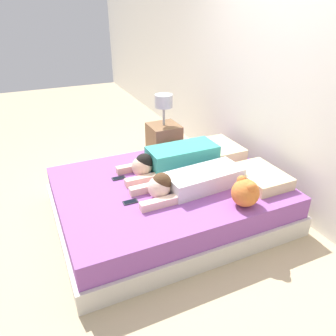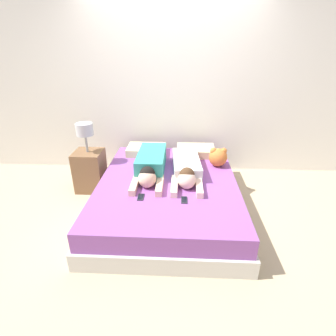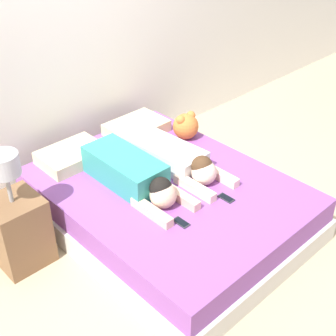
{
  "view_description": "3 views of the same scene",
  "coord_description": "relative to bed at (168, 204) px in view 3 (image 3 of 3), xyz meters",
  "views": [
    {
      "loc": [
        2.46,
        -1.13,
        1.95
      ],
      "look_at": [
        0.0,
        0.0,
        0.54
      ],
      "focal_mm": 35.0,
      "sensor_mm": 36.0,
      "label": 1
    },
    {
      "loc": [
        0.14,
        -2.7,
        1.82
      ],
      "look_at": [
        0.0,
        0.0,
        0.54
      ],
      "focal_mm": 28.0,
      "sensor_mm": 36.0,
      "label": 2
    },
    {
      "loc": [
        -2.07,
        -2.18,
        2.53
      ],
      "look_at": [
        0.0,
        0.0,
        0.54
      ],
      "focal_mm": 50.0,
      "sensor_mm": 36.0,
      "label": 3
    }
  ],
  "objects": [
    {
      "name": "pillow_head_left",
      "position": [
        -0.36,
        0.8,
        0.25
      ],
      "size": [
        0.53,
        0.38,
        0.11
      ],
      "color": "beige",
      "rests_on": "bed"
    },
    {
      "name": "pillow_head_right",
      "position": [
        0.36,
        0.8,
        0.25
      ],
      "size": [
        0.53,
        0.38,
        0.11
      ],
      "color": "beige",
      "rests_on": "bed"
    },
    {
      "name": "person_left",
      "position": [
        -0.22,
        0.16,
        0.31
      ],
      "size": [
        0.35,
        1.01,
        0.23
      ],
      "color": "teal",
      "rests_on": "bed"
    },
    {
      "name": "nightstand",
      "position": [
        -1.08,
        0.44,
        0.13
      ],
      "size": [
        0.37,
        0.37,
        0.93
      ],
      "color": "brown",
      "rests_on": "ground_plane"
    },
    {
      "name": "wall_back",
      "position": [
        0.0,
        1.2,
        1.11
      ],
      "size": [
        12.0,
        0.06,
        2.6
      ],
      "color": "white",
      "rests_on": "ground_plane"
    },
    {
      "name": "bed",
      "position": [
        0.0,
        0.0,
        0.0
      ],
      "size": [
        1.64,
        2.11,
        0.39
      ],
      "color": "beige",
      "rests_on": "ground_plane"
    },
    {
      "name": "person_right",
      "position": [
        0.21,
        0.12,
        0.29
      ],
      "size": [
        0.36,
        1.04,
        0.23
      ],
      "color": "silver",
      "rests_on": "bed"
    },
    {
      "name": "plush_toy",
      "position": [
        0.62,
        0.42,
        0.32
      ],
      "size": [
        0.24,
        0.24,
        0.25
      ],
      "color": "orange",
      "rests_on": "bed"
    },
    {
      "name": "cell_phone_left",
      "position": [
        -0.26,
        -0.41,
        0.21
      ],
      "size": [
        0.06,
        0.13,
        0.01
      ],
      "color": "#2D2D33",
      "rests_on": "bed"
    },
    {
      "name": "ground_plane",
      "position": [
        0.0,
        0.0,
        -0.19
      ],
      "size": [
        12.0,
        12.0,
        0.0
      ],
      "primitive_type": "plane",
      "color": "tan"
    },
    {
      "name": "cell_phone_right",
      "position": [
        0.19,
        -0.44,
        0.21
      ],
      "size": [
        0.06,
        0.13,
        0.01
      ],
      "color": "#2D2D33",
      "rests_on": "bed"
    }
  ]
}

